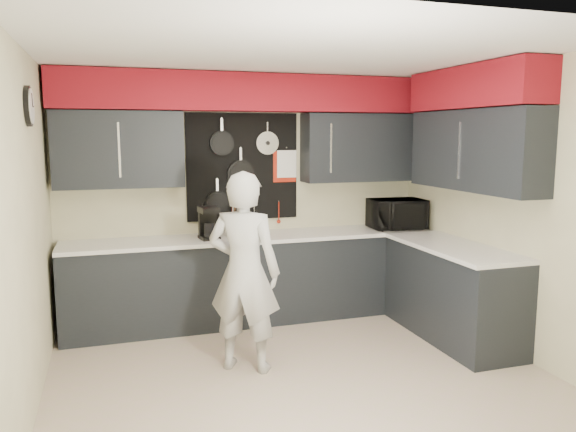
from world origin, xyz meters
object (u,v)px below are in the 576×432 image
object	(u,v)px
coffee_maker	(208,222)
knife_block	(241,225)
microwave	(397,214)
person	(244,272)
utensil_crock	(234,229)

from	to	relation	value
coffee_maker	knife_block	bearing A→B (deg)	7.00
microwave	knife_block	xyz separation A→B (m)	(-1.77, 0.11, -0.06)
knife_block	coffee_maker	bearing A→B (deg)	-174.14
coffee_maker	microwave	bearing A→B (deg)	-7.44
knife_block	person	size ratio (longest dim) A/B	0.13
microwave	utensil_crock	size ratio (longest dim) A/B	4.07
microwave	utensil_crock	distance (m)	1.86
utensil_crock	person	xyz separation A→B (m)	(-0.18, -1.21, -0.15)
utensil_crock	person	distance (m)	1.23
person	coffee_maker	bearing A→B (deg)	-54.31
microwave	coffee_maker	xyz separation A→B (m)	(-2.13, 0.02, 0.01)
knife_block	utensil_crock	xyz separation A→B (m)	(-0.09, -0.05, -0.03)
knife_block	coffee_maker	distance (m)	0.38
microwave	person	bearing A→B (deg)	-146.79
microwave	utensil_crock	xyz separation A→B (m)	(-1.86, 0.07, -0.09)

